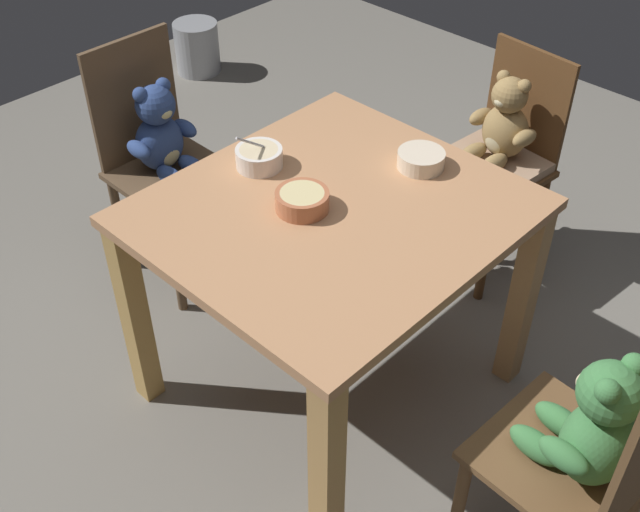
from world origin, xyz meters
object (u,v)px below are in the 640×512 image
(dining_table, at_px, (332,243))
(porridge_bowl_terracotta_center, at_px, (302,200))
(porridge_bowl_white_far_center, at_px, (260,157))
(teddy_chair_near_front, at_px, (592,441))
(teddy_chair_far_center, at_px, (162,147))
(teddy_chair_near_right, at_px, (499,146))
(metal_pail, at_px, (197,47))
(porridge_bowl_cream_near_right, at_px, (421,159))

(dining_table, distance_m, porridge_bowl_terracotta_center, 0.18)
(dining_table, bearing_deg, porridge_bowl_white_far_center, 89.37)
(teddy_chair_near_front, xyz_separation_m, porridge_bowl_terracotta_center, (-0.01, 0.95, 0.23))
(porridge_bowl_terracotta_center, xyz_separation_m, porridge_bowl_white_far_center, (0.07, 0.25, 0.00))
(teddy_chair_far_center, bearing_deg, teddy_chair_near_front, -2.89)
(teddy_chair_near_right, bearing_deg, dining_table, 6.70)
(dining_table, xyz_separation_m, porridge_bowl_white_far_center, (0.00, 0.31, 0.16))
(porridge_bowl_white_far_center, height_order, metal_pail, porridge_bowl_white_far_center)
(metal_pail, bearing_deg, teddy_chair_far_center, -132.21)
(dining_table, relative_size, teddy_chair_near_right, 1.16)
(teddy_chair_near_right, relative_size, porridge_bowl_terracotta_center, 5.65)
(dining_table, bearing_deg, teddy_chair_near_front, -93.46)
(teddy_chair_far_center, height_order, metal_pail, teddy_chair_far_center)
(teddy_chair_far_center, distance_m, porridge_bowl_terracotta_center, 0.89)
(teddy_chair_near_right, relative_size, metal_pail, 3.05)
(dining_table, height_order, metal_pail, dining_table)
(teddy_chair_far_center, relative_size, porridge_bowl_terracotta_center, 5.95)
(teddy_chair_near_right, xyz_separation_m, teddy_chair_near_front, (-0.98, -0.92, 0.02))
(teddy_chair_near_front, xyz_separation_m, porridge_bowl_white_far_center, (0.06, 1.20, 0.23))
(porridge_bowl_cream_near_right, bearing_deg, teddy_chair_far_center, 106.98)
(porridge_bowl_cream_near_right, xyz_separation_m, porridge_bowl_white_far_center, (-0.33, 0.36, 0.01))
(teddy_chair_near_front, bearing_deg, porridge_bowl_cream_near_right, -21.78)
(teddy_chair_far_center, height_order, porridge_bowl_terracotta_center, teddy_chair_far_center)
(porridge_bowl_cream_near_right, bearing_deg, metal_pail, 69.09)
(teddy_chair_near_front, bearing_deg, porridge_bowl_terracotta_center, 3.71)
(teddy_chair_near_front, height_order, porridge_bowl_cream_near_right, teddy_chair_near_front)
(teddy_chair_far_center, distance_m, teddy_chair_near_right, 1.24)
(dining_table, distance_m, teddy_chair_near_front, 0.90)
(porridge_bowl_terracotta_center, bearing_deg, porridge_bowl_cream_near_right, -14.98)
(teddy_chair_far_center, distance_m, metal_pail, 1.73)
(porridge_bowl_cream_near_right, bearing_deg, porridge_bowl_terracotta_center, 165.02)
(porridge_bowl_terracotta_center, relative_size, metal_pail, 0.54)
(dining_table, xyz_separation_m, porridge_bowl_cream_near_right, (0.34, -0.05, 0.16))
(dining_table, bearing_deg, porridge_bowl_terracotta_center, 138.04)
(teddy_chair_near_right, distance_m, porridge_bowl_terracotta_center, 1.02)
(porridge_bowl_cream_near_right, xyz_separation_m, metal_pail, (0.84, 2.20, -0.64))
(metal_pail, bearing_deg, porridge_bowl_cream_near_right, -110.91)
(teddy_chair_near_right, distance_m, porridge_bowl_white_far_center, 1.00)
(porridge_bowl_terracotta_center, relative_size, porridge_bowl_white_far_center, 1.00)
(teddy_chair_far_center, relative_size, metal_pail, 3.21)
(porridge_bowl_cream_near_right, height_order, porridge_bowl_white_far_center, porridge_bowl_white_far_center)
(teddy_chair_near_right, relative_size, teddy_chair_near_front, 0.93)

